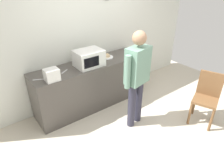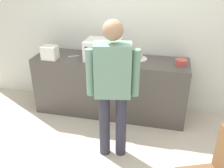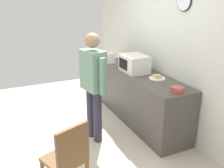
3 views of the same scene
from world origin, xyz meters
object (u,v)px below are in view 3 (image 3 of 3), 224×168
microwave (134,64)px  spoon_utensil (124,65)px  sandwich_plate (157,78)px  salad_bowl (177,90)px  fork_utensil (113,60)px  wooden_chair (68,158)px  toaster (109,58)px  person_standing (93,80)px

microwave → spoon_utensil: 0.50m
sandwich_plate → salad_bowl: 0.62m
salad_bowl → fork_utensil: salad_bowl is taller
sandwich_plate → wooden_chair: sandwich_plate is taller
sandwich_plate → spoon_utensil: bearing=-174.2°
toaster → fork_utensil: (-0.18, 0.16, -0.10)m
salad_bowl → fork_utensil: bearing=-179.1°
person_standing → wooden_chair: bearing=-33.5°
fork_utensil → toaster: bearing=-42.3°
sandwich_plate → toaster: size_ratio=1.22×
sandwich_plate → salad_bowl: bearing=-8.2°
fork_utensil → spoon_utensil: same height
sandwich_plate → wooden_chair: 2.01m
wooden_chair → salad_bowl: bearing=100.2°
toaster → microwave: bearing=10.2°
toaster → spoon_utensil: bearing=32.2°
salad_bowl → person_standing: 1.22m
sandwich_plate → fork_utensil: 1.45m
spoon_utensil → person_standing: size_ratio=0.10×
microwave → sandwich_plate: microwave is taller
microwave → sandwich_plate: bearing=16.3°
fork_utensil → wooden_chair: wooden_chair is taller
microwave → person_standing: bearing=-68.7°
fork_utensil → person_standing: (1.30, -0.92, 0.07)m
microwave → person_standing: 0.97m
sandwich_plate → toaster: toaster is taller
spoon_utensil → sandwich_plate: bearing=5.8°
microwave → sandwich_plate: (0.50, 0.14, -0.13)m
microwave → salad_bowl: size_ratio=2.98×
sandwich_plate → person_standing: bearing=-97.9°
salad_bowl → spoon_utensil: (-1.59, -0.01, -0.03)m
salad_bowl → person_standing: person_standing is taller
salad_bowl → fork_utensil: size_ratio=0.99×
microwave → fork_utensil: bearing=178.7°
person_standing → salad_bowl: bearing=51.5°
person_standing → toaster: bearing=145.9°
sandwich_plate → spoon_utensil: sandwich_plate is taller
toaster → spoon_utensil: toaster is taller
microwave → person_standing: (0.35, -0.90, -0.07)m
salad_bowl → person_standing: bearing=-128.5°
toaster → wooden_chair: 2.67m
salad_bowl → sandwich_plate: bearing=171.8°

